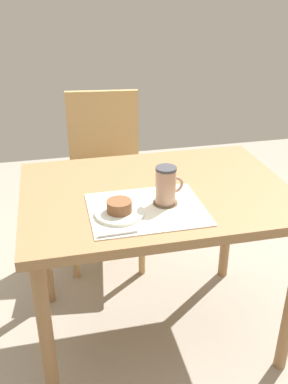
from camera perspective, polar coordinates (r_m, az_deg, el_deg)
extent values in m
cube|color=#9E9384|center=(2.08, 1.41, -18.02)|extent=(4.40, 4.40, 0.02)
cylinder|color=#997047|center=(1.58, -12.80, -18.98)|extent=(0.05, 0.05, 0.69)
cylinder|color=#997047|center=(2.07, -13.22, -6.55)|extent=(0.05, 0.05, 0.69)
cylinder|color=#997047|center=(2.23, 11.10, -3.68)|extent=(0.05, 0.05, 0.69)
cube|color=#997047|center=(1.65, 1.69, -0.17)|extent=(1.03, 0.74, 0.04)
cylinder|color=tan|center=(2.27, -0.28, -6.35)|extent=(0.04, 0.04, 0.43)
cylinder|color=tan|center=(2.27, -9.29, -6.77)|extent=(0.04, 0.04, 0.43)
cylinder|color=tan|center=(2.57, -1.05, -2.04)|extent=(0.04, 0.04, 0.43)
cylinder|color=tan|center=(2.57, -8.95, -2.40)|extent=(0.04, 0.04, 0.43)
cube|color=tan|center=(2.30, -5.12, 0.70)|extent=(0.47, 0.47, 0.04)
cube|color=tan|center=(2.38, -5.46, 8.02)|extent=(0.39, 0.08, 0.45)
cube|color=silver|center=(1.50, 0.34, -2.31)|extent=(0.40, 0.32, 0.00)
cylinder|color=silver|center=(1.46, -3.29, -2.78)|extent=(0.17, 0.17, 0.01)
cylinder|color=brown|center=(1.45, -3.32, -1.90)|extent=(0.09, 0.09, 0.04)
cylinder|color=brown|center=(1.53, 2.68, -1.43)|extent=(0.09, 0.09, 0.00)
cylinder|color=tan|center=(1.50, 2.73, 0.76)|extent=(0.07, 0.07, 0.13)
cylinder|color=#3D3D42|center=(1.48, 2.79, 3.12)|extent=(0.07, 0.07, 0.01)
torus|color=tan|center=(1.51, 4.14, 0.98)|extent=(0.06, 0.01, 0.06)
cylinder|color=silver|center=(1.35, -3.54, -5.58)|extent=(0.13, 0.01, 0.01)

